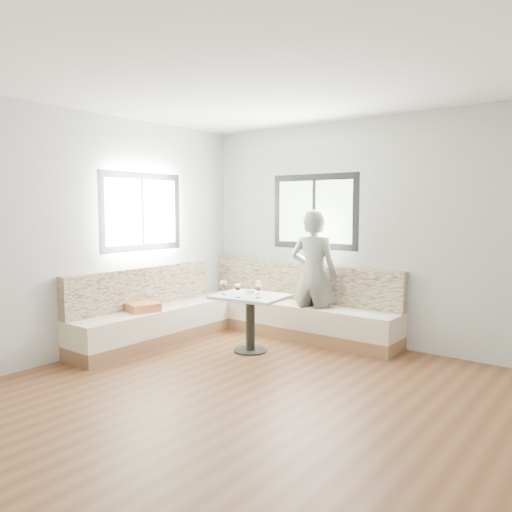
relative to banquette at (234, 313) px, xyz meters
The scene contains 9 objects.
room 2.42m from the banquette, 45.81° to the right, with size 5.01×5.01×2.81m.
banquette is the anchor object (origin of this frame).
table 0.66m from the banquette, 31.59° to the right, with size 0.89×0.73×0.68m.
person 1.15m from the banquette, 31.32° to the left, with size 0.61×0.40×1.68m, color slate.
olive_ramekin 0.63m from the banquette, 26.71° to the right, with size 0.10×0.10×0.04m.
wine_glass_a 0.73m from the banquette, 61.92° to the right, with size 0.08×0.08×0.18m.
wine_glass_b 0.89m from the banquette, 46.07° to the right, with size 0.08×0.08×0.18m.
wine_glass_c 0.96m from the banquette, 30.33° to the right, with size 0.08×0.08×0.18m.
wine_glass_d 0.77m from the banquette, 21.63° to the right, with size 0.08×0.08×0.18m.
Camera 1 is at (2.55, -3.26, 1.70)m, focal length 35.00 mm.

